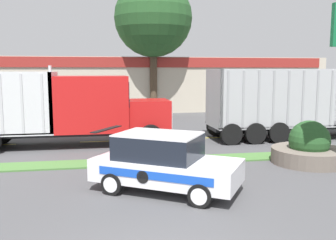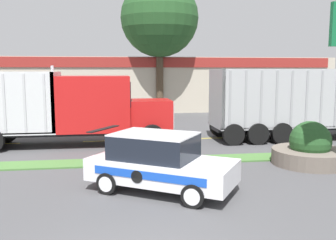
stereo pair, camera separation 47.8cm
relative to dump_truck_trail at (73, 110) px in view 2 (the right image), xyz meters
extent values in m
cube|color=#477538|center=(2.35, -3.73, -1.66)|extent=(120.00, 1.20, 0.06)
cube|color=yellow|center=(1.55, 0.87, -1.69)|extent=(2.40, 0.14, 0.01)
cube|color=yellow|center=(6.95, 0.87, -1.69)|extent=(2.40, 0.14, 0.01)
cube|color=yellow|center=(12.35, 0.87, -1.69)|extent=(2.40, 0.14, 0.01)
cube|color=black|center=(12.77, 0.12, -1.09)|extent=(11.76, 1.34, 0.18)
cube|color=#ADADB2|center=(9.94, 0.12, -0.94)|extent=(6.10, 2.44, 0.12)
cube|color=#ADADB2|center=(12.90, 0.12, 0.48)|extent=(0.16, 2.44, 2.84)
cube|color=#ADADB2|center=(6.97, 0.12, 0.48)|extent=(0.16, 2.44, 2.84)
cube|color=#ADADB2|center=(9.94, -1.02, 0.48)|extent=(6.10, 0.16, 2.84)
cube|color=#ADADB2|center=(9.94, 1.26, 0.48)|extent=(6.10, 0.16, 2.84)
cube|color=#99999E|center=(7.27, -1.12, 0.48)|extent=(0.10, 0.04, 2.70)
cube|color=#99999E|center=(8.03, -1.12, 0.48)|extent=(0.10, 0.04, 2.70)
cube|color=#99999E|center=(8.79, -1.12, 0.48)|extent=(0.10, 0.04, 2.70)
cube|color=#99999E|center=(9.55, -1.12, 0.48)|extent=(0.10, 0.04, 2.70)
cube|color=#99999E|center=(10.32, -1.12, 0.48)|extent=(0.10, 0.04, 2.70)
cube|color=#99999E|center=(11.08, -1.12, 0.48)|extent=(0.10, 0.04, 2.70)
cube|color=#99999E|center=(11.84, -1.12, 0.48)|extent=(0.10, 0.04, 2.70)
cube|color=#99999E|center=(12.60, -1.12, 0.48)|extent=(0.10, 0.04, 2.70)
cylinder|color=black|center=(7.49, -1.08, -1.18)|extent=(1.03, 0.30, 1.03)
cylinder|color=black|center=(7.49, 1.32, -1.18)|extent=(1.03, 0.30, 1.03)
cylinder|color=black|center=(8.70, -1.08, -1.18)|extent=(1.03, 0.30, 1.03)
cylinder|color=black|center=(8.70, 1.32, -1.18)|extent=(1.03, 0.30, 1.03)
cylinder|color=black|center=(9.90, -1.08, -1.18)|extent=(1.03, 0.30, 1.03)
cylinder|color=black|center=(9.90, 1.32, -1.18)|extent=(1.03, 0.30, 1.03)
cube|color=black|center=(-0.91, 0.00, -1.07)|extent=(11.06, 1.30, 0.18)
cube|color=red|center=(3.63, 0.00, -0.28)|extent=(1.98, 1.94, 1.40)
cube|color=#B7B7BC|center=(4.66, 0.00, -0.28)|extent=(0.06, 1.66, 1.19)
cube|color=red|center=(1.01, 0.00, 0.30)|extent=(3.27, 2.37, 2.55)
cube|color=black|center=(2.66, 0.00, 0.74)|extent=(0.04, 2.01, 1.15)
cylinder|color=silver|center=(-0.73, -0.77, 1.17)|extent=(0.14, 0.14, 1.74)
cube|color=silver|center=(-0.71, 0.00, 0.43)|extent=(0.16, 2.37, 2.69)
cube|color=silver|center=(-3.53, 1.11, 0.43)|extent=(5.80, 0.16, 2.69)
cube|color=#BCBCC1|center=(-2.70, -1.20, 0.43)|extent=(0.10, 0.04, 2.55)
cube|color=#BCBCC1|center=(-1.88, -1.20, 0.43)|extent=(0.10, 0.04, 2.55)
cube|color=#BCBCC1|center=(-1.05, -1.20, 0.43)|extent=(0.10, 0.04, 2.55)
cylinder|color=black|center=(3.63, -1.16, -1.16)|extent=(1.07, 0.30, 1.07)
cylinder|color=black|center=(3.63, 1.17, -1.16)|extent=(1.07, 0.30, 1.07)
cylinder|color=black|center=(-3.33, 1.17, -1.16)|extent=(1.07, 0.30, 1.07)
cube|color=white|center=(3.28, -7.29, -1.05)|extent=(4.58, 3.87, 0.65)
cube|color=black|center=(3.07, -7.16, -0.38)|extent=(2.86, 2.66, 0.70)
cube|color=white|center=(3.07, -7.16, -0.01)|extent=(2.86, 2.66, 0.04)
cube|color=black|center=(1.59, -6.21, 0.03)|extent=(0.98, 1.39, 0.03)
cube|color=blue|center=(2.77, -8.10, -0.99)|extent=(2.86, 1.83, 0.23)
cylinder|color=black|center=(2.50, -7.93, -1.05)|extent=(0.31, 0.20, 0.36)
cylinder|color=black|center=(3.90, -8.76, -1.38)|extent=(0.64, 0.51, 0.63)
cylinder|color=silver|center=(3.84, -8.85, -1.38)|extent=(0.38, 0.25, 0.44)
cylinder|color=black|center=(4.88, -7.23, -1.38)|extent=(0.64, 0.51, 0.63)
cylinder|color=silver|center=(4.93, -7.14, -1.38)|extent=(0.38, 0.25, 0.44)
cylinder|color=black|center=(1.69, -7.36, -1.38)|extent=(0.64, 0.51, 0.63)
cylinder|color=silver|center=(1.63, -7.45, -1.38)|extent=(0.38, 0.25, 0.44)
cylinder|color=black|center=(2.67, -5.82, -1.38)|extent=(0.64, 0.51, 0.63)
cylinder|color=silver|center=(2.72, -5.73, -1.38)|extent=(0.38, 0.25, 0.44)
cylinder|color=#6B6056|center=(9.21, -4.96, -1.41)|extent=(2.79, 2.79, 0.57)
sphere|color=#234C23|center=(9.21, -4.96, -0.81)|extent=(1.54, 1.54, 1.54)
cube|color=#BCB29E|center=(6.56, 18.48, 0.61)|extent=(28.82, 12.00, 4.61)
cube|color=maroon|center=(6.56, 12.43, 2.46)|extent=(27.38, 0.10, 0.80)
cylinder|color=#473828|center=(5.62, 12.27, 1.27)|extent=(0.58, 0.58, 5.93)
sphere|color=#234C23|center=(5.62, 12.27, 5.93)|extent=(6.15, 6.15, 6.15)
camera|label=1|loc=(1.46, -17.79, 1.85)|focal=40.00mm
camera|label=2|loc=(1.93, -17.87, 1.85)|focal=40.00mm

